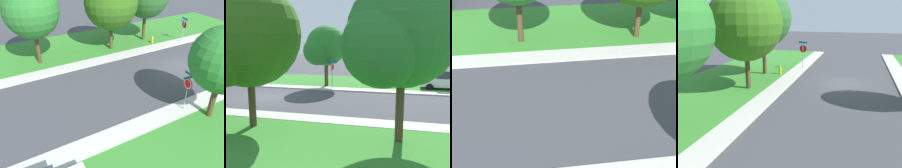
{
  "view_description": "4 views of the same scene",
  "coord_description": "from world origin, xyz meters",
  "views": [
    {
      "loc": [
        -12.85,
        14.41,
        9.29
      ],
      "look_at": [
        -1.57,
        7.99,
        1.4
      ],
      "focal_mm": 36.28,
      "sensor_mm": 36.0,
      "label": 1
    },
    {
      "loc": [
        18.55,
        11.07,
        4.48
      ],
      "look_at": [
        0.48,
        6.32,
        1.4
      ],
      "focal_mm": 42.95,
      "sensor_mm": 36.0,
      "label": 2
    },
    {
      "loc": [
        -12.19,
        10.75,
        8.72
      ],
      "look_at": [
        -0.57,
        9.13,
        1.4
      ],
      "focal_mm": 52.73,
      "sensor_mm": 36.0,
      "label": 3
    },
    {
      "loc": [
        -1.0,
        18.6,
        5.3
      ],
      "look_at": [
        2.77,
        5.85,
        1.4
      ],
      "focal_mm": 37.69,
      "sensor_mm": 36.0,
      "label": 4
    }
  ],
  "objects": [
    {
      "name": "lawn_east",
      "position": [
        9.4,
        12.0,
        0.04
      ],
      "size": [
        8.0,
        56.0,
        0.08
      ],
      "primitive_type": "cube",
      "color": "#38842D",
      "rests_on": "ground"
    },
    {
      "name": "sidewalk_east",
      "position": [
        4.7,
        12.0,
        0.05
      ],
      "size": [
        1.4,
        56.0,
        0.1
      ],
      "primitive_type": "cube",
      "color": "beige",
      "rests_on": "ground"
    }
  ]
}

